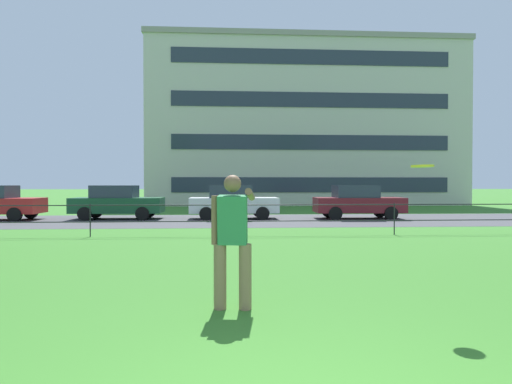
% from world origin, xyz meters
% --- Properties ---
extents(street_strip, '(80.00, 6.97, 0.01)m').
position_xyz_m(street_strip, '(0.00, 16.79, 0.00)').
color(street_strip, '#424247').
rests_on(street_strip, ground).
extents(park_fence, '(28.17, 0.04, 1.00)m').
position_xyz_m(park_fence, '(-0.00, 10.94, 0.67)').
color(park_fence, '#232328').
rests_on(park_fence, ground).
extents(person_thrower, '(0.59, 0.75, 1.70)m').
position_xyz_m(person_thrower, '(-0.46, 3.03, 0.92)').
color(person_thrower, '#846B4C').
rests_on(person_thrower, ground).
extents(frisbee, '(0.38, 0.38, 0.03)m').
position_xyz_m(frisbee, '(1.83, 2.66, 1.80)').
color(frisbee, yellow).
extents(car_dark_green_left, '(4.01, 1.83, 1.54)m').
position_xyz_m(car_dark_green_left, '(-5.59, 17.76, 0.78)').
color(car_dark_green_left, '#194C2D').
rests_on(car_dark_green_left, ground).
extents(car_white_far_right, '(4.04, 1.89, 1.54)m').
position_xyz_m(car_white_far_right, '(-0.32, 17.52, 0.78)').
color(car_white_far_right, silver).
rests_on(car_white_far_right, ground).
extents(car_maroon_center, '(4.06, 1.93, 1.54)m').
position_xyz_m(car_maroon_center, '(5.42, 17.29, 0.78)').
color(car_maroon_center, maroon).
rests_on(car_maroon_center, ground).
extents(apartment_building_background, '(24.71, 16.12, 12.90)m').
position_xyz_m(apartment_building_background, '(5.60, 37.33, 6.46)').
color(apartment_building_background, beige).
rests_on(apartment_building_background, ground).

